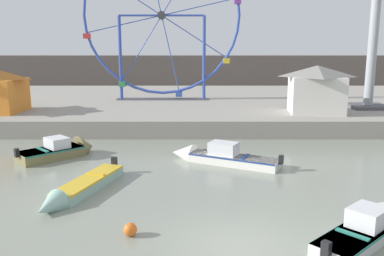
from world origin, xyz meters
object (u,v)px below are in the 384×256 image
(carnival_booth_white_ticket, at_px, (316,88))
(motorboat_pale_grey, at_px, (371,226))
(mooring_buoy_orange, at_px, (130,230))
(drop_tower_steel_tower, at_px, (374,18))
(motorboat_olive_wood, at_px, (63,150))
(motorboat_white_red_stripe, at_px, (216,156))
(ferris_wheel_blue_frame, at_px, (161,18))
(motorboat_seafoam, at_px, (77,189))

(carnival_booth_white_ticket, bearing_deg, motorboat_pale_grey, -94.44)
(mooring_buoy_orange, bearing_deg, drop_tower_steel_tower, 51.54)
(mooring_buoy_orange, bearing_deg, motorboat_olive_wood, 117.57)
(motorboat_white_red_stripe, height_order, drop_tower_steel_tower, drop_tower_steel_tower)
(carnival_booth_white_ticket, bearing_deg, ferris_wheel_blue_frame, 153.09)
(motorboat_white_red_stripe, relative_size, ferris_wheel_blue_frame, 0.41)
(motorboat_olive_wood, relative_size, motorboat_seafoam, 0.72)
(motorboat_pale_grey, relative_size, carnival_booth_white_ticket, 1.03)
(ferris_wheel_blue_frame, distance_m, carnival_booth_white_ticket, 14.59)
(motorboat_seafoam, relative_size, drop_tower_steel_tower, 0.40)
(motorboat_seafoam, relative_size, ferris_wheel_blue_frame, 0.40)
(motorboat_seafoam, height_order, mooring_buoy_orange, motorboat_seafoam)
(ferris_wheel_blue_frame, bearing_deg, motorboat_white_red_stripe, -76.37)
(motorboat_olive_wood, bearing_deg, carnival_booth_white_ticket, -18.32)
(carnival_booth_white_ticket, bearing_deg, mooring_buoy_orange, -116.57)
(drop_tower_steel_tower, distance_m, carnival_booth_white_ticket, 7.29)
(motorboat_olive_wood, height_order, drop_tower_steel_tower, drop_tower_steel_tower)
(mooring_buoy_orange, bearing_deg, motorboat_seafoam, 125.95)
(motorboat_white_red_stripe, xyz_separation_m, drop_tower_steel_tower, (12.34, 11.14, 7.56))
(motorboat_seafoam, distance_m, drop_tower_steel_tower, 25.46)
(mooring_buoy_orange, bearing_deg, motorboat_white_red_stripe, 69.01)
(carnival_booth_white_ticket, height_order, mooring_buoy_orange, carnival_booth_white_ticket)
(ferris_wheel_blue_frame, bearing_deg, drop_tower_steel_tower, -16.80)
(motorboat_seafoam, distance_m, ferris_wheel_blue_frame, 22.43)
(motorboat_olive_wood, height_order, mooring_buoy_orange, motorboat_olive_wood)
(ferris_wheel_blue_frame, relative_size, drop_tower_steel_tower, 1.00)
(drop_tower_steel_tower, xyz_separation_m, carnival_booth_white_ticket, (-4.76, -2.42, -4.96))
(mooring_buoy_orange, bearing_deg, carnival_booth_white_ticket, 57.82)
(motorboat_pale_grey, bearing_deg, drop_tower_steel_tower, 25.09)
(motorboat_white_red_stripe, height_order, mooring_buoy_orange, motorboat_white_red_stripe)
(motorboat_seafoam, bearing_deg, motorboat_olive_wood, -140.56)
(motorboat_seafoam, xyz_separation_m, mooring_buoy_orange, (2.68, -3.69, -0.03))
(motorboat_pale_grey, bearing_deg, mooring_buoy_orange, 137.73)
(motorboat_white_red_stripe, bearing_deg, mooring_buoy_orange, 95.86)
(motorboat_olive_wood, xyz_separation_m, carnival_booth_white_ticket, (15.92, 7.54, 2.57))
(motorboat_olive_wood, xyz_separation_m, drop_tower_steel_tower, (20.68, 9.96, 7.53))
(motorboat_white_red_stripe, bearing_deg, drop_tower_steel_tower, -111.10)
(motorboat_white_red_stripe, height_order, carnival_booth_white_ticket, carnival_booth_white_ticket)
(motorboat_white_red_stripe, height_order, ferris_wheel_blue_frame, ferris_wheel_blue_frame)
(motorboat_pale_grey, distance_m, motorboat_seafoam, 11.09)
(motorboat_seafoam, bearing_deg, motorboat_pale_grey, 88.97)
(motorboat_olive_wood, relative_size, carnival_booth_white_ticket, 0.95)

